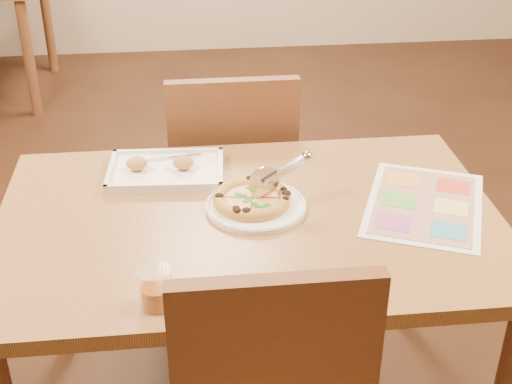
{
  "coord_description": "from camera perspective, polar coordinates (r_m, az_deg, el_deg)",
  "views": [
    {
      "loc": [
        -0.15,
        -1.56,
        1.69
      ],
      "look_at": [
        0.02,
        0.04,
        0.77
      ],
      "focal_mm": 50.0,
      "sensor_mm": 36.0,
      "label": 1
    }
  ],
  "objects": [
    {
      "name": "menu",
      "position": [
        1.94,
        13.33,
        -0.96
      ],
      "size": [
        0.43,
        0.49,
        0.0
      ],
      "primitive_type": "cube",
      "rotation": [
        0.0,
        0.0,
        -0.39
      ],
      "color": "silver",
      "rests_on": "dining_table"
    },
    {
      "name": "dining_table",
      "position": [
        1.89,
        -0.52,
        -4.16
      ],
      "size": [
        1.3,
        0.85,
        0.72
      ],
      "color": "#98653D",
      "rests_on": "ground"
    },
    {
      "name": "pizza_cutter",
      "position": [
        1.85,
        1.77,
        1.46
      ],
      "size": [
        0.17,
        0.06,
        0.1
      ],
      "rotation": [
        0.0,
        0.0,
        0.33
      ],
      "color": "silver",
      "rests_on": "pizza"
    },
    {
      "name": "chair_far",
      "position": [
        2.44,
        -1.95,
        2.39
      ],
      "size": [
        0.42,
        0.42,
        0.47
      ],
      "rotation": [
        0.0,
        0.0,
        3.14
      ],
      "color": "brown",
      "rests_on": "ground"
    },
    {
      "name": "glass_tumbler",
      "position": [
        1.53,
        -8.03,
        -7.81
      ],
      "size": [
        0.07,
        0.07,
        0.09
      ],
      "rotation": [
        0.0,
        0.0,
        0.03
      ],
      "color": "#823C0A",
      "rests_on": "dining_table"
    },
    {
      "name": "appetizer_tray",
      "position": [
        2.04,
        -7.27,
        1.67
      ],
      "size": [
        0.34,
        0.24,
        0.06
      ],
      "rotation": [
        0.0,
        0.0,
        -0.06
      ],
      "color": "white",
      "rests_on": "dining_table"
    },
    {
      "name": "plate",
      "position": [
        1.87,
        0.0,
        -1.14
      ],
      "size": [
        0.27,
        0.27,
        0.01
      ],
      "primitive_type": "cylinder",
      "rotation": [
        0.0,
        0.0,
        0.01
      ],
      "color": "white",
      "rests_on": "dining_table"
    },
    {
      "name": "pizza",
      "position": [
        1.87,
        -0.33,
        -0.55
      ],
      "size": [
        0.21,
        0.21,
        0.03
      ],
      "rotation": [
        0.0,
        0.0,
        -0.15
      ],
      "color": "gold",
      "rests_on": "plate"
    }
  ]
}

